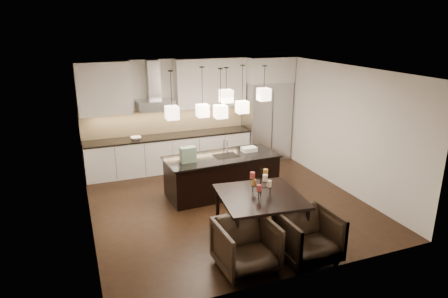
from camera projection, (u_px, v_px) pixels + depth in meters
name	position (u px, v px, depth m)	size (l,w,h in m)	color
floor	(227.00, 204.00, 8.48)	(5.50, 5.50, 0.02)	black
ceiling	(228.00, 69.00, 7.62)	(5.50, 5.50, 0.02)	white
wall_back	(189.00, 112.00, 10.50)	(5.50, 0.02, 2.80)	silver
wall_front	(300.00, 192.00, 5.60)	(5.50, 0.02, 2.80)	silver
wall_left	(84.00, 156.00, 7.10)	(0.02, 5.50, 2.80)	silver
wall_right	(341.00, 128.00, 9.00)	(0.02, 5.50, 2.80)	silver
refrigerator	(266.00, 121.00, 10.98)	(1.20, 0.72, 2.15)	#B7B7BA
fridge_panel	(268.00, 69.00, 10.56)	(1.26, 0.72, 0.65)	silver
lower_cabinets	(170.00, 153.00, 10.28)	(4.21, 0.62, 0.88)	silver
countertop	(169.00, 136.00, 10.14)	(4.21, 0.66, 0.04)	black
backsplash	(166.00, 121.00, 10.31)	(4.21, 0.02, 0.63)	#CEBB8B
upper_cab_left	(104.00, 89.00, 9.37)	(1.25, 0.35, 1.25)	silver
upper_cab_right	(211.00, 83.00, 10.28)	(1.86, 0.35, 1.25)	silver
hood_canopy	(156.00, 105.00, 9.83)	(0.90, 0.52, 0.24)	#B7B7BA
hood_chimney	(153.00, 80.00, 9.75)	(0.30, 0.28, 0.96)	#B7B7BA
fruit_bowl	(136.00, 138.00, 9.79)	(0.26, 0.26, 0.06)	silver
island_body	(222.00, 176.00, 8.85)	(2.39, 0.96, 0.84)	black
island_top	(222.00, 157.00, 8.71)	(2.47, 1.03, 0.04)	black
faucet	(224.00, 146.00, 8.77)	(0.10, 0.23, 0.36)	silver
tote_bag	(188.00, 155.00, 8.28)	(0.33, 0.17, 0.33)	#175234
food_container	(249.00, 149.00, 9.01)	(0.33, 0.23, 0.10)	silver
dining_table	(260.00, 217.00, 7.00)	(1.38, 1.38, 0.83)	black
candelabra	(261.00, 182.00, 6.80)	(0.40, 0.40, 0.49)	black
candle_a	(269.00, 184.00, 6.85)	(0.08, 0.08, 0.11)	beige
candle_b	(254.00, 182.00, 6.92)	(0.08, 0.08, 0.11)	#C08032
candle_c	(259.00, 188.00, 6.67)	(0.08, 0.08, 0.11)	#A43633
candle_d	(266.00, 172.00, 6.88)	(0.08, 0.08, 0.11)	#C08032
candle_e	(253.00, 175.00, 6.75)	(0.08, 0.08, 0.11)	#A43633
candle_f	(265.00, 178.00, 6.63)	(0.08, 0.08, 0.11)	beige
armchair_left	(246.00, 246.00, 6.11)	(0.86, 0.88, 0.80)	black
armchair_right	(308.00, 236.00, 6.37)	(0.87, 0.90, 0.82)	black
pendant_a	(172.00, 113.00, 7.81)	(0.24, 0.24, 0.26)	#FFE2C2
pendant_b	(203.00, 111.00, 8.46)	(0.24, 0.24, 0.26)	#FFE2C2
pendant_c	(226.00, 96.00, 8.25)	(0.24, 0.24, 0.26)	#FFE2C2
pendant_d	(242.00, 107.00, 8.79)	(0.24, 0.24, 0.26)	#FFE2C2
pendant_e	(264.00, 94.00, 8.59)	(0.24, 0.24, 0.26)	#FFE2C2
pendant_f	(221.00, 112.00, 8.19)	(0.24, 0.24, 0.26)	#FFE2C2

